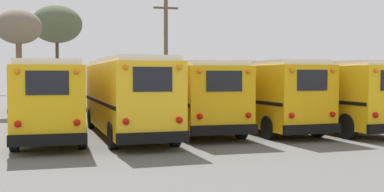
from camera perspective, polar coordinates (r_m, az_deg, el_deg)
name	(u,v)px	position (r m, az deg, el deg)	size (l,w,h in m)	color
ground_plane	(193,132)	(21.59, 0.11, -4.28)	(160.00, 160.00, 0.00)	#5B5956
school_bus_0	(50,96)	(20.60, -16.49, -0.04)	(2.47, 10.24, 3.06)	yellow
school_bus_1	(126,95)	(20.17, -7.77, 0.17)	(2.76, 9.89, 3.20)	yellow
school_bus_2	(187,93)	(22.48, -0.62, 0.31)	(2.64, 10.60, 3.09)	#EAAA0F
school_bus_3	(249,93)	(23.28, 6.82, 0.39)	(3.06, 11.02, 3.13)	#EAAA0F
school_bus_4	(321,93)	(23.44, 15.03, 0.34)	(2.90, 9.92, 3.12)	yellow
utility_pole	(166,50)	(34.68, -3.11, 5.43)	(1.80, 0.28, 8.38)	brown
bare_tree_0	(18,29)	(33.21, -19.87, 7.53)	(2.96, 2.96, 6.78)	brown
bare_tree_1	(57,25)	(40.32, -15.73, 8.15)	(4.01, 4.01, 8.15)	#473323
fence_line	(157,101)	(29.39, -4.20, -0.57)	(20.32, 0.06, 1.42)	#939399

